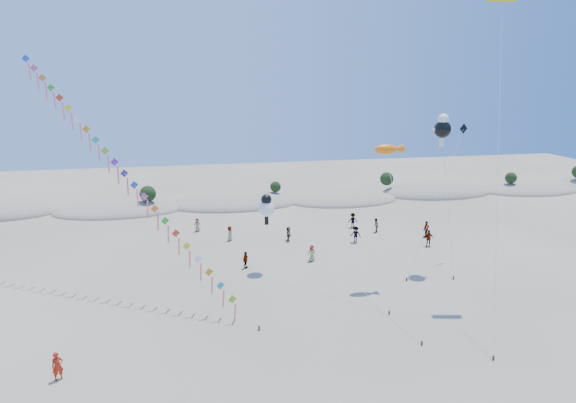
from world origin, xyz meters
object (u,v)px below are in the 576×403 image
at_px(fish_kite, 389,150).
at_px(parafoil_kite, 502,3).
at_px(kite_train, 121,170).
at_px(flyer_foreground, 58,366).

xyz_separation_m(fish_kite, parafoil_kite, (7.37, -2.72, 11.34)).
bearing_deg(kite_train, fish_kite, -6.64).
relative_size(fish_kite, flyer_foreground, 6.85).
bearing_deg(kite_train, parafoil_kite, -10.19).
bearing_deg(parafoil_kite, kite_train, 169.81).
xyz_separation_m(kite_train, parafoil_kite, (29.38, -5.28, 12.71)).
bearing_deg(kite_train, flyer_foreground, -102.27).
distance_m(kite_train, fish_kite, 22.19).
relative_size(parafoil_kite, flyer_foreground, 13.44).
xyz_separation_m(fish_kite, flyer_foreground, (-24.76, -10.14, -10.89)).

